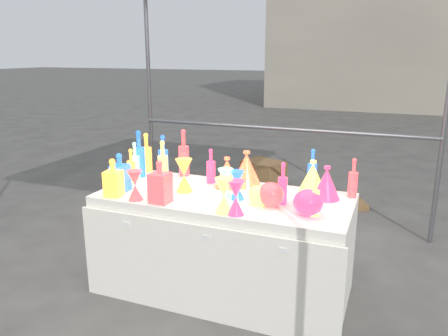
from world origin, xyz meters
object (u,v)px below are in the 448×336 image
at_px(display_table, 224,244).
at_px(hourglass_0, 135,185).
at_px(lampshade_0, 227,172).
at_px(cardboard_box_closed, 263,175).
at_px(decanter_0, 113,177).
at_px(bottle_0, 147,152).

distance_m(display_table, hourglass_0, 0.78).
height_order(display_table, lampshade_0, lampshade_0).
bearing_deg(cardboard_box_closed, lampshade_0, -55.93).
distance_m(decanter_0, lampshade_0, 0.83).
xyz_separation_m(display_table, decanter_0, (-0.72, -0.30, 0.51)).
distance_m(cardboard_box_closed, decanter_0, 2.96).
height_order(bottle_0, lampshade_0, bottle_0).
bearing_deg(cardboard_box_closed, decanter_0, -70.91).
height_order(display_table, hourglass_0, hourglass_0).
distance_m(bottle_0, lampshade_0, 0.82).
relative_size(bottle_0, lampshade_0, 1.43).
bearing_deg(decanter_0, hourglass_0, -12.90).
relative_size(cardboard_box_closed, hourglass_0, 2.42).
xyz_separation_m(display_table, cardboard_box_closed, (-0.47, 2.57, -0.19)).
bearing_deg(hourglass_0, display_table, 31.01).
relative_size(cardboard_box_closed, lampshade_0, 2.17).
bearing_deg(display_table, bottle_0, 157.08).
bearing_deg(bottle_0, cardboard_box_closed, 80.11).
bearing_deg(lampshade_0, hourglass_0, -148.37).
height_order(display_table, bottle_0, bottle_0).
distance_m(decanter_0, hourglass_0, 0.19).
height_order(display_table, cardboard_box_closed, display_table).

